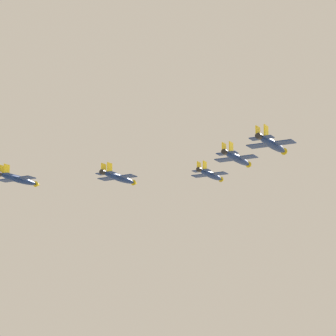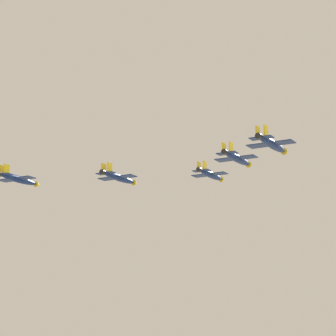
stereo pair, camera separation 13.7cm
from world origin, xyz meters
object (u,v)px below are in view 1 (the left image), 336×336
jet_left_outer (18,179)px  jet_right_outer (272,144)px  jet_lead (211,175)px  jet_left_wingman (119,177)px  jet_right_wingman (237,158)px

jet_left_outer → jet_right_outer: (-30.60, 54.58, 0.26)m
jet_lead → jet_left_wingman: 24.29m
jet_left_outer → jet_lead: bearing=-40.1°
jet_lead → jet_left_outer: 48.54m
jet_right_wingman → jet_left_outer: size_ratio=1.03×
jet_left_outer → jet_right_wingman: bearing=-68.3°
jet_lead → jet_right_outer: jet_lead is taller
jet_left_wingman → jet_left_outer: bearing=140.1°
jet_right_wingman → jet_left_outer: bearing=110.4°
jet_lead → jet_left_outer: (47.41, -9.29, -4.78)m
jet_left_wingman → jet_right_wingman: bearing=-89.6°
jet_right_wingman → jet_left_outer: jet_right_wingman is taller
jet_right_wingman → jet_left_outer: 50.51m
jet_left_wingman → jet_right_outer: size_ratio=1.04×
jet_lead → jet_left_outer: size_ratio=0.99×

